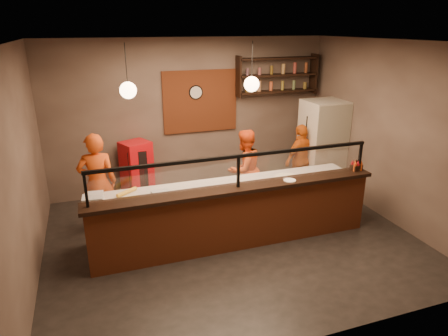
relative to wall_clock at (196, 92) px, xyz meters
name	(u,v)px	position (x,y,z in m)	size (l,w,h in m)	color
floor	(231,238)	(-0.10, -2.46, -2.10)	(6.00, 6.00, 0.00)	black
ceiling	(232,41)	(-0.10, -2.46, 1.10)	(6.00, 6.00, 0.00)	#37312A
wall_back	(191,116)	(-0.10, 0.04, -0.50)	(6.00, 6.00, 0.00)	#746155
wall_left	(22,169)	(-3.10, -2.46, -0.50)	(5.00, 5.00, 0.00)	#746155
wall_right	(388,132)	(2.90, -2.46, -0.50)	(5.00, 5.00, 0.00)	#746155
wall_front	(317,216)	(-0.10, -4.96, -0.50)	(6.00, 6.00, 0.00)	#746155
brick_patch	(200,101)	(0.10, 0.01, -0.20)	(1.60, 0.04, 1.30)	#954220
service_counter	(238,219)	(-0.10, -2.76, -1.60)	(4.60, 0.25, 1.00)	#954220
counter_ledge	(238,189)	(-0.10, -2.76, -1.07)	(4.70, 0.37, 0.06)	black
worktop_cabinet	(227,210)	(-0.10, -2.26, -1.68)	(4.60, 0.75, 0.85)	gray
worktop	(227,186)	(-0.10, -2.26, -1.23)	(4.60, 0.75, 0.05)	silver
sneeze_guard	(238,168)	(-0.10, -2.76, -0.73)	(4.50, 0.05, 0.52)	white
wall_shelving	(277,75)	(1.80, -0.14, 0.30)	(1.84, 0.28, 0.85)	black
wall_clock	(196,92)	(0.00, 0.00, 0.00)	(0.30, 0.30, 0.04)	black
pendant_left	(128,90)	(-1.60, -2.26, 0.45)	(0.24, 0.24, 0.77)	black
pendant_right	(252,84)	(0.30, -2.26, 0.45)	(0.24, 0.24, 0.77)	black
cook_left	(98,183)	(-2.15, -1.41, -1.22)	(0.64, 0.42, 1.76)	#D74A14
cook_mid	(244,169)	(0.57, -1.36, -1.31)	(0.76, 0.60, 1.57)	#E84E15
cook_right	(301,160)	(1.95, -1.11, -1.34)	(0.88, 0.37, 1.51)	#D55F14
fridge	(322,146)	(2.50, -1.02, -1.12)	(0.81, 0.76, 1.95)	beige
red_cooler	(137,171)	(-1.36, -0.31, -1.48)	(0.53, 0.48, 1.23)	red
pizza_dough	(287,177)	(1.01, -2.29, -1.19)	(0.46, 0.46, 0.01)	white
prep_tub_a	(93,201)	(-2.25, -2.38, -1.13)	(0.29, 0.24, 0.15)	silver
prep_tub_b	(94,198)	(-2.23, -2.24, -1.13)	(0.27, 0.22, 0.14)	silver
prep_tub_c	(162,196)	(-1.25, -2.50, -1.13)	(0.27, 0.22, 0.14)	silver
rolling_pin	(127,192)	(-1.73, -2.10, -1.17)	(0.06, 0.06, 0.38)	yellow
condiment_caddy	(356,167)	(2.10, -2.72, -0.99)	(0.18, 0.14, 0.10)	black
pepper_mill	(356,165)	(2.10, -2.71, -0.95)	(0.04, 0.04, 0.18)	black
small_plate	(290,180)	(0.78, -2.79, -1.03)	(0.20, 0.20, 0.01)	white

